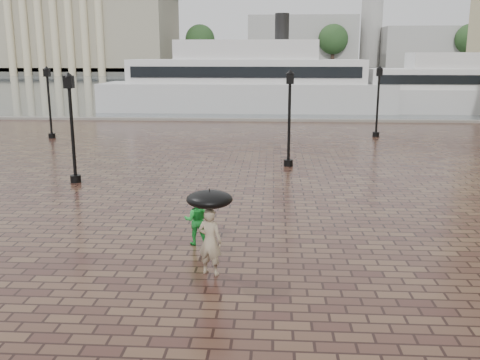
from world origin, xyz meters
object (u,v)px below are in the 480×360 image
object	(u,v)px
street_lamps	(204,110)
child_pedestrian	(196,220)
ferry_near	(247,82)
ferry_far	(468,88)
adult_pedestrian	(210,241)

from	to	relation	value
street_lamps	child_pedestrian	bearing A→B (deg)	-83.63
street_lamps	ferry_near	size ratio (longest dim) A/B	0.78
ferry_near	child_pedestrian	bearing A→B (deg)	-89.23
street_lamps	ferry_far	size ratio (longest dim) A/B	0.94
ferry_far	adult_pedestrian	bearing A→B (deg)	-115.75
street_lamps	child_pedestrian	size ratio (longest dim) A/B	15.12
child_pedestrian	adult_pedestrian	bearing A→B (deg)	102.80
adult_pedestrian	ferry_far	distance (m)	43.99
ferry_near	street_lamps	bearing A→B (deg)	-92.85
street_lamps	ferry_near	xyz separation A→B (m)	(1.15, 22.88, 0.38)
adult_pedestrian	ferry_far	bearing A→B (deg)	-96.58
ferry_near	ferry_far	bearing A→B (deg)	-0.65
adult_pedestrian	ferry_far	world-z (taller)	ferry_far
street_lamps	child_pedestrian	distance (m)	14.86
street_lamps	ferry_far	distance (m)	31.41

